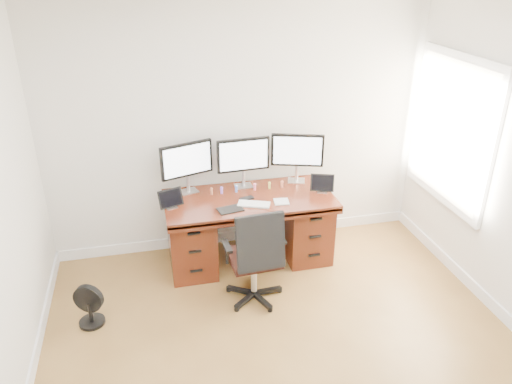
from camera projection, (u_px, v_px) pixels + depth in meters
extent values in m
cube|color=silver|center=(239.00, 127.00, 5.15)|extent=(4.00, 0.10, 2.70)
cube|color=white|center=(452.00, 131.00, 4.88)|extent=(0.04, 1.30, 1.50)
cube|color=white|center=(450.00, 131.00, 4.88)|extent=(0.01, 1.15, 1.35)
cube|color=#4E1D0F|center=(249.00, 199.00, 5.03)|extent=(1.70, 0.80, 0.05)
cube|color=#4E1D0F|center=(191.00, 237.00, 5.10)|extent=(0.45, 0.70, 0.70)
cube|color=#4E1D0F|center=(304.00, 224.00, 5.35)|extent=(0.45, 0.70, 0.70)
cube|color=#39140A|center=(243.00, 206.00, 5.39)|extent=(0.74, 0.03, 0.40)
cylinder|color=black|center=(254.00, 294.00, 4.76)|extent=(0.55, 0.55, 0.07)
cylinder|color=silver|center=(254.00, 274.00, 4.66)|extent=(0.06, 0.06, 0.37)
cube|color=black|center=(254.00, 257.00, 4.58)|extent=(0.47, 0.46, 0.07)
cube|color=black|center=(261.00, 243.00, 4.28)|extent=(0.43, 0.07, 0.51)
cube|color=black|center=(227.00, 246.00, 4.44)|extent=(0.07, 0.23, 0.03)
cube|color=black|center=(280.00, 238.00, 4.57)|extent=(0.07, 0.23, 0.03)
cylinder|color=black|center=(92.00, 322.00, 4.43)|extent=(0.23, 0.23, 0.03)
cylinder|color=black|center=(91.00, 312.00, 4.38)|extent=(0.04, 0.04, 0.19)
cylinder|color=black|center=(88.00, 300.00, 4.32)|extent=(0.27, 0.16, 0.26)
cube|color=silver|center=(189.00, 191.00, 5.14)|extent=(0.21, 0.19, 0.01)
cylinder|color=silver|center=(188.00, 184.00, 5.10)|extent=(0.04, 0.04, 0.18)
cube|color=black|center=(187.00, 160.00, 4.98)|extent=(0.53, 0.21, 0.35)
cube|color=white|center=(187.00, 160.00, 4.97)|extent=(0.48, 0.16, 0.30)
cube|color=silver|center=(244.00, 186.00, 5.26)|extent=(0.19, 0.15, 0.01)
cylinder|color=silver|center=(244.00, 178.00, 5.22)|extent=(0.04, 0.04, 0.18)
cube|color=black|center=(243.00, 155.00, 5.10)|extent=(0.55, 0.07, 0.35)
cube|color=white|center=(244.00, 156.00, 5.09)|extent=(0.50, 0.03, 0.30)
cube|color=silver|center=(296.00, 181.00, 5.38)|extent=(0.21, 0.19, 0.01)
cylinder|color=silver|center=(296.00, 173.00, 5.34)|extent=(0.04, 0.04, 0.18)
cube|color=black|center=(297.00, 150.00, 5.22)|extent=(0.53, 0.20, 0.35)
cube|color=white|center=(297.00, 151.00, 5.21)|extent=(0.48, 0.16, 0.30)
cube|color=silver|center=(171.00, 207.00, 4.81)|extent=(0.12, 0.11, 0.01)
cube|color=black|center=(171.00, 198.00, 4.77)|extent=(0.25, 0.14, 0.17)
cube|color=silver|center=(322.00, 191.00, 5.13)|extent=(0.12, 0.11, 0.01)
cube|color=black|center=(323.00, 183.00, 5.09)|extent=(0.25, 0.15, 0.17)
cube|color=white|center=(254.00, 204.00, 4.87)|extent=(0.34, 0.24, 0.01)
cube|color=silver|center=(281.00, 202.00, 4.92)|extent=(0.16, 0.16, 0.01)
cube|color=black|center=(230.00, 209.00, 4.78)|extent=(0.26, 0.19, 0.01)
cube|color=black|center=(247.00, 198.00, 4.99)|extent=(0.15, 0.10, 0.01)
cylinder|color=#94573C|center=(212.00, 192.00, 5.07)|extent=(0.03, 0.03, 0.05)
sphere|color=#94573C|center=(211.00, 189.00, 5.05)|extent=(0.03, 0.03, 0.03)
cylinder|color=#8657D0|center=(222.00, 191.00, 5.09)|extent=(0.03, 0.03, 0.05)
sphere|color=#8657D0|center=(222.00, 188.00, 5.07)|extent=(0.03, 0.03, 0.03)
cylinder|color=#5C85F1|center=(236.00, 190.00, 5.12)|extent=(0.03, 0.03, 0.05)
sphere|color=#5C85F1|center=(236.00, 186.00, 5.10)|extent=(0.03, 0.03, 0.03)
cylinder|color=#DD6588|center=(255.00, 188.00, 5.16)|extent=(0.03, 0.03, 0.05)
sphere|color=#DD6588|center=(255.00, 185.00, 5.14)|extent=(0.03, 0.03, 0.03)
cylinder|color=#DEDA57|center=(269.00, 186.00, 5.19)|extent=(0.03, 0.03, 0.05)
sphere|color=#DEDA57|center=(270.00, 183.00, 5.18)|extent=(0.03, 0.03, 0.03)
cylinder|color=#ED7E5D|center=(282.00, 185.00, 5.22)|extent=(0.03, 0.03, 0.05)
sphere|color=#ED7E5D|center=(282.00, 182.00, 5.21)|extent=(0.03, 0.03, 0.03)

